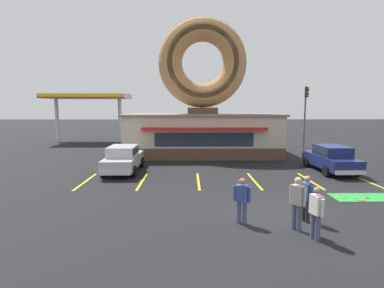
{
  "coord_description": "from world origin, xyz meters",
  "views": [
    {
      "loc": [
        -3.27,
        -10.58,
        3.98
      ],
      "look_at": [
        -3.08,
        5.0,
        2.0
      ],
      "focal_mm": 28.0,
      "sensor_mm": 36.0,
      "label": 1
    }
  ],
  "objects_px": {
    "car_navy": "(331,157)",
    "car_silver": "(123,158)",
    "pedestrian_leather_jacket_man": "(297,201)",
    "traffic_light_pole": "(305,109)",
    "trash_bin": "(120,154)",
    "pedestrian_blue_sweater_man": "(316,211)",
    "pedestrian_hooded_kid": "(242,199)",
    "pedestrian_clipboard_woman": "(306,196)",
    "golf_ball": "(364,198)"
  },
  "relations": [
    {
      "from": "car_navy",
      "to": "car_silver",
      "type": "distance_m",
      "value": 12.64
    },
    {
      "from": "car_silver",
      "to": "pedestrian_leather_jacket_man",
      "type": "xyz_separation_m",
      "value": [
        7.43,
        -8.7,
        0.1
      ]
    },
    {
      "from": "car_navy",
      "to": "traffic_light_pole",
      "type": "relative_size",
      "value": 0.79
    },
    {
      "from": "pedestrian_leather_jacket_man",
      "to": "trash_bin",
      "type": "bearing_deg",
      "value": 124.47
    },
    {
      "from": "pedestrian_leather_jacket_man",
      "to": "car_navy",
      "type": "bearing_deg",
      "value": 58.93
    },
    {
      "from": "pedestrian_blue_sweater_man",
      "to": "traffic_light_pole",
      "type": "relative_size",
      "value": 0.28
    },
    {
      "from": "car_silver",
      "to": "pedestrian_hooded_kid",
      "type": "distance_m",
      "value": 9.95
    },
    {
      "from": "pedestrian_hooded_kid",
      "to": "trash_bin",
      "type": "height_order",
      "value": "pedestrian_hooded_kid"
    },
    {
      "from": "pedestrian_clipboard_woman",
      "to": "trash_bin",
      "type": "distance_m",
      "value": 14.71
    },
    {
      "from": "golf_ball",
      "to": "pedestrian_clipboard_woman",
      "type": "height_order",
      "value": "pedestrian_clipboard_woman"
    },
    {
      "from": "golf_ball",
      "to": "car_silver",
      "type": "xyz_separation_m",
      "value": [
        -11.54,
        5.47,
        0.82
      ]
    },
    {
      "from": "car_silver",
      "to": "golf_ball",
      "type": "bearing_deg",
      "value": -25.36
    },
    {
      "from": "car_silver",
      "to": "pedestrian_clipboard_woman",
      "type": "bearing_deg",
      "value": -44.93
    },
    {
      "from": "trash_bin",
      "to": "car_silver",
      "type": "bearing_deg",
      "value": -74.12
    },
    {
      "from": "car_silver",
      "to": "pedestrian_leather_jacket_man",
      "type": "height_order",
      "value": "pedestrian_leather_jacket_man"
    },
    {
      "from": "pedestrian_blue_sweater_man",
      "to": "traffic_light_pole",
      "type": "xyz_separation_m",
      "value": [
        7.08,
        19.32,
        2.82
      ]
    },
    {
      "from": "pedestrian_blue_sweater_man",
      "to": "pedestrian_hooded_kid",
      "type": "xyz_separation_m",
      "value": [
        -1.98,
        1.28,
        -0.03
      ]
    },
    {
      "from": "traffic_light_pole",
      "to": "pedestrian_hooded_kid",
      "type": "bearing_deg",
      "value": -116.68
    },
    {
      "from": "car_silver",
      "to": "trash_bin",
      "type": "distance_m",
      "value": 3.78
    },
    {
      "from": "golf_ball",
      "to": "pedestrian_blue_sweater_man",
      "type": "bearing_deg",
      "value": -134.03
    },
    {
      "from": "golf_ball",
      "to": "car_navy",
      "type": "relative_size",
      "value": 0.01
    },
    {
      "from": "golf_ball",
      "to": "pedestrian_leather_jacket_man",
      "type": "distance_m",
      "value": 5.31
    },
    {
      "from": "car_navy",
      "to": "pedestrian_blue_sweater_man",
      "type": "distance_m",
      "value": 10.56
    },
    {
      "from": "car_navy",
      "to": "trash_bin",
      "type": "distance_m",
      "value": 14.15
    },
    {
      "from": "car_navy",
      "to": "trash_bin",
      "type": "xyz_separation_m",
      "value": [
        -13.67,
        3.67,
        -0.37
      ]
    },
    {
      "from": "car_navy",
      "to": "pedestrian_hooded_kid",
      "type": "height_order",
      "value": "car_navy"
    },
    {
      "from": "trash_bin",
      "to": "traffic_light_pole",
      "type": "bearing_deg",
      "value": 21.68
    },
    {
      "from": "pedestrian_leather_jacket_man",
      "to": "car_silver",
      "type": "bearing_deg",
      "value": 130.48
    },
    {
      "from": "pedestrian_blue_sweater_man",
      "to": "car_navy",
      "type": "bearing_deg",
      "value": 62.35
    },
    {
      "from": "pedestrian_hooded_kid",
      "to": "pedestrian_leather_jacket_man",
      "type": "height_order",
      "value": "pedestrian_leather_jacket_man"
    },
    {
      "from": "golf_ball",
      "to": "pedestrian_clipboard_woman",
      "type": "xyz_separation_m",
      "value": [
        -3.54,
        -2.52,
        0.84
      ]
    },
    {
      "from": "pedestrian_leather_jacket_man",
      "to": "pedestrian_blue_sweater_man",
      "type": "bearing_deg",
      "value": -66.06
    },
    {
      "from": "golf_ball",
      "to": "traffic_light_pole",
      "type": "height_order",
      "value": "traffic_light_pole"
    },
    {
      "from": "car_navy",
      "to": "pedestrian_hooded_kid",
      "type": "bearing_deg",
      "value": -130.45
    },
    {
      "from": "pedestrian_hooded_kid",
      "to": "pedestrian_leather_jacket_man",
      "type": "bearing_deg",
      "value": -19.15
    },
    {
      "from": "pedestrian_leather_jacket_man",
      "to": "trash_bin",
      "type": "distance_m",
      "value": 14.95
    },
    {
      "from": "car_silver",
      "to": "pedestrian_blue_sweater_man",
      "type": "xyz_separation_m",
      "value": [
        7.74,
        -9.4,
        0.02
      ]
    },
    {
      "from": "car_silver",
      "to": "trash_bin",
      "type": "xyz_separation_m",
      "value": [
        -1.03,
        3.62,
        -0.37
      ]
    },
    {
      "from": "golf_ball",
      "to": "car_silver",
      "type": "height_order",
      "value": "car_silver"
    },
    {
      "from": "pedestrian_clipboard_woman",
      "to": "pedestrian_leather_jacket_man",
      "type": "bearing_deg",
      "value": -128.91
    },
    {
      "from": "car_navy",
      "to": "pedestrian_clipboard_woman",
      "type": "bearing_deg",
      "value": -120.28
    },
    {
      "from": "pedestrian_clipboard_woman",
      "to": "trash_bin",
      "type": "xyz_separation_m",
      "value": [
        -9.03,
        11.6,
        -0.4
      ]
    },
    {
      "from": "pedestrian_leather_jacket_man",
      "to": "traffic_light_pole",
      "type": "xyz_separation_m",
      "value": [
        7.4,
        18.62,
        2.74
      ]
    },
    {
      "from": "pedestrian_leather_jacket_man",
      "to": "pedestrian_clipboard_woman",
      "type": "relative_size",
      "value": 1.08
    },
    {
      "from": "car_navy",
      "to": "car_silver",
      "type": "relative_size",
      "value": 1.0
    },
    {
      "from": "car_navy",
      "to": "pedestrian_leather_jacket_man",
      "type": "height_order",
      "value": "pedestrian_leather_jacket_man"
    },
    {
      "from": "pedestrian_clipboard_woman",
      "to": "traffic_light_pole",
      "type": "height_order",
      "value": "traffic_light_pole"
    },
    {
      "from": "car_navy",
      "to": "car_silver",
      "type": "height_order",
      "value": "same"
    },
    {
      "from": "pedestrian_blue_sweater_man",
      "to": "pedestrian_hooded_kid",
      "type": "relative_size",
      "value": 1.03
    },
    {
      "from": "pedestrian_blue_sweater_man",
      "to": "golf_ball",
      "type": "bearing_deg",
      "value": 45.97
    }
  ]
}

